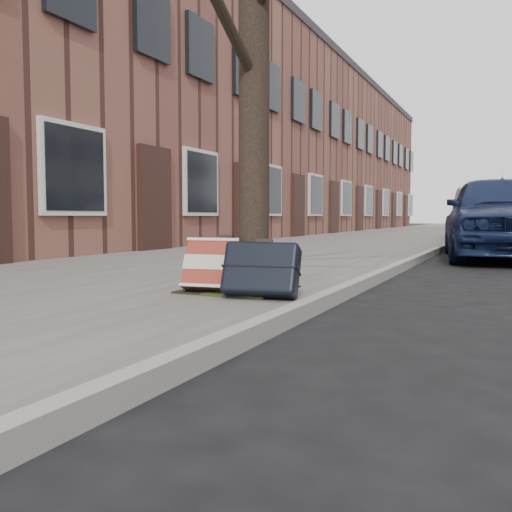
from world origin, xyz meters
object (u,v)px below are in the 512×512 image
at_px(suitcase_red, 221,266).
at_px(car_near_mid, 491,216).
at_px(car_near_front, 500,216).
at_px(suitcase_navy, 261,269).

relative_size(suitcase_red, car_near_mid, 0.13).
bearing_deg(car_near_front, suitcase_red, -113.26).
distance_m(suitcase_navy, car_near_mid, 12.14).
distance_m(suitcase_red, suitcase_navy, 0.44).
bearing_deg(suitcase_red, suitcase_navy, -21.58).
relative_size(car_near_front, car_near_mid, 0.98).
height_order(suitcase_navy, car_near_mid, car_near_mid).
relative_size(suitcase_red, suitcase_navy, 1.00).
distance_m(car_near_front, car_near_mid, 5.09).
bearing_deg(suitcase_navy, car_near_front, 69.94).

